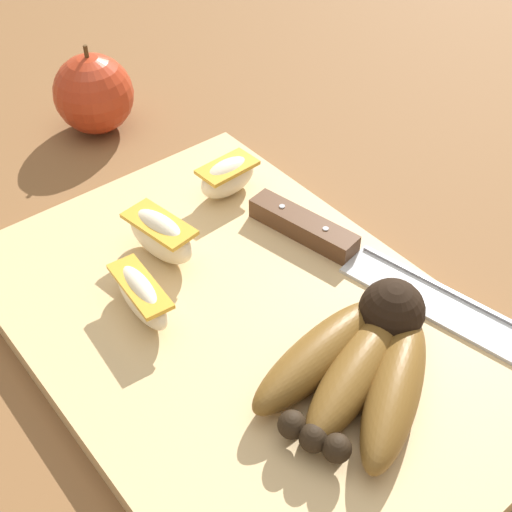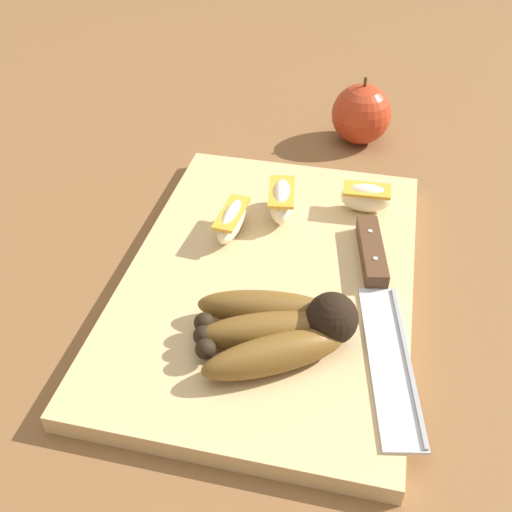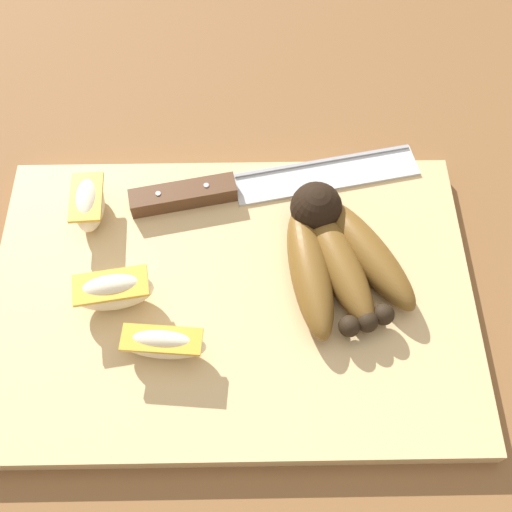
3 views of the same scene
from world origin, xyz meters
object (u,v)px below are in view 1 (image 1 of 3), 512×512
Objects in this scene: chefs_knife at (351,253)px; apple_wedge_far at (228,176)px; banana_bunch at (362,362)px; apple_wedge_near at (141,296)px; whole_apple at (94,94)px; apple_wedge_middle at (165,233)px.

apple_wedge_far is at bearing -169.89° from chefs_knife.
banana_bunch is 2.08× the size of apple_wedge_near.
apple_wedge_near is at bearing -109.23° from chefs_knife.
whole_apple is (-0.27, 0.11, 0.00)m from apple_wedge_near.
apple_wedge_near is at bearing -49.00° from apple_wedge_middle.
chefs_knife is at bearing 8.10° from whole_apple.
apple_wedge_middle is at bearing -15.52° from whole_apple.
banana_bunch reaches higher than chefs_knife.
chefs_knife is at bearing 70.77° from apple_wedge_near.
apple_wedge_far is 0.20m from whole_apple.
apple_wedge_near is 0.30m from whole_apple.
apple_wedge_middle is (-0.10, -0.11, 0.01)m from chefs_knife.
banana_bunch is at bearing -14.39° from apple_wedge_far.
chefs_knife is 4.78× the size of apple_wedge_far.
apple_wedge_middle reaches higher than chefs_knife.
apple_wedge_far is (-0.08, 0.14, 0.00)m from apple_wedge_near.
chefs_knife is 2.97× the size of whole_apple.
banana_bunch is at bearing 29.07° from apple_wedge_near.
apple_wedge_near is at bearing -22.68° from whole_apple.
whole_apple reaches higher than chefs_knife.
apple_wedge_middle is at bearing 131.00° from apple_wedge_near.
banana_bunch is 0.19m from apple_wedge_middle.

